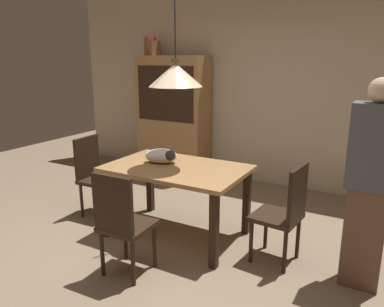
{
  "coord_description": "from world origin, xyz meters",
  "views": [
    {
      "loc": [
        1.8,
        -2.56,
        1.83
      ],
      "look_at": [
        -0.04,
        0.72,
        0.85
      ],
      "focal_mm": 34.89,
      "sensor_mm": 36.0,
      "label": 1
    }
  ],
  "objects_px": {
    "book_brown_thick": "(155,48)",
    "dining_table": "(177,176)",
    "chair_left_side": "(95,173)",
    "book_red_tall": "(151,46)",
    "pendant_lamp": "(176,75)",
    "book_green_slim": "(149,47)",
    "cat_sleeping": "(162,156)",
    "chair_near_front": "(122,220)",
    "hutch_bookcase": "(173,119)",
    "chair_right_side": "(285,210)",
    "person_standing": "(370,187)"
  },
  "relations": [
    {
      "from": "cat_sleeping",
      "to": "hutch_bookcase",
      "type": "height_order",
      "value": "hutch_bookcase"
    },
    {
      "from": "book_red_tall",
      "to": "person_standing",
      "type": "bearing_deg",
      "value": -28.78
    },
    {
      "from": "chair_left_side",
      "to": "dining_table",
      "type": "bearing_deg",
      "value": 0.17
    },
    {
      "from": "dining_table",
      "to": "hutch_bookcase",
      "type": "distance_m",
      "value": 2.16
    },
    {
      "from": "chair_near_front",
      "to": "dining_table",
      "type": "bearing_deg",
      "value": 90.19
    },
    {
      "from": "person_standing",
      "to": "pendant_lamp",
      "type": "bearing_deg",
      "value": 179.2
    },
    {
      "from": "chair_left_side",
      "to": "book_red_tall",
      "type": "height_order",
      "value": "book_red_tall"
    },
    {
      "from": "book_green_slim",
      "to": "chair_left_side",
      "type": "bearing_deg",
      "value": -75.22
    },
    {
      "from": "chair_left_side",
      "to": "book_green_slim",
      "type": "distance_m",
      "value": 2.38
    },
    {
      "from": "dining_table",
      "to": "book_green_slim",
      "type": "xyz_separation_m",
      "value": [
        -1.61,
        1.8,
        1.33
      ]
    },
    {
      "from": "book_brown_thick",
      "to": "dining_table",
      "type": "bearing_deg",
      "value": -50.48
    },
    {
      "from": "chair_near_front",
      "to": "pendant_lamp",
      "type": "distance_m",
      "value": 1.45
    },
    {
      "from": "hutch_bookcase",
      "to": "chair_right_side",
      "type": "bearing_deg",
      "value": -38.26
    },
    {
      "from": "chair_near_front",
      "to": "hutch_bookcase",
      "type": "bearing_deg",
      "value": 113.61
    },
    {
      "from": "chair_right_side",
      "to": "book_brown_thick",
      "type": "bearing_deg",
      "value": 145.29
    },
    {
      "from": "chair_right_side",
      "to": "hutch_bookcase",
      "type": "height_order",
      "value": "hutch_bookcase"
    },
    {
      "from": "chair_left_side",
      "to": "book_red_tall",
      "type": "bearing_deg",
      "value": 103.31
    },
    {
      "from": "chair_left_side",
      "to": "book_green_slim",
      "type": "xyz_separation_m",
      "value": [
        -0.48,
        1.81,
        1.47
      ]
    },
    {
      "from": "chair_near_front",
      "to": "person_standing",
      "type": "bearing_deg",
      "value": 25.72
    },
    {
      "from": "chair_near_front",
      "to": "chair_right_side",
      "type": "height_order",
      "value": "same"
    },
    {
      "from": "chair_left_side",
      "to": "cat_sleeping",
      "type": "xyz_separation_m",
      "value": [
        0.93,
        0.04,
        0.32
      ]
    },
    {
      "from": "pendant_lamp",
      "to": "dining_table",
      "type": "bearing_deg",
      "value": -72.65
    },
    {
      "from": "chair_near_front",
      "to": "chair_right_side",
      "type": "xyz_separation_m",
      "value": [
        1.13,
        0.87,
        0.0
      ]
    },
    {
      "from": "chair_left_side",
      "to": "book_green_slim",
      "type": "height_order",
      "value": "book_green_slim"
    },
    {
      "from": "dining_table",
      "to": "chair_right_side",
      "type": "relative_size",
      "value": 1.51
    },
    {
      "from": "hutch_bookcase",
      "to": "book_brown_thick",
      "type": "distance_m",
      "value": 1.12
    },
    {
      "from": "chair_near_front",
      "to": "cat_sleeping",
      "type": "height_order",
      "value": "chair_near_front"
    },
    {
      "from": "cat_sleeping",
      "to": "book_brown_thick",
      "type": "relative_size",
      "value": 1.69
    },
    {
      "from": "chair_near_front",
      "to": "hutch_bookcase",
      "type": "relative_size",
      "value": 0.5
    },
    {
      "from": "hutch_bookcase",
      "to": "book_green_slim",
      "type": "distance_m",
      "value": 1.17
    },
    {
      "from": "chair_near_front",
      "to": "chair_left_side",
      "type": "bearing_deg",
      "value": 142.27
    },
    {
      "from": "dining_table",
      "to": "cat_sleeping",
      "type": "relative_size",
      "value": 3.45
    },
    {
      "from": "pendant_lamp",
      "to": "book_brown_thick",
      "type": "relative_size",
      "value": 5.42
    },
    {
      "from": "chair_near_front",
      "to": "person_standing",
      "type": "height_order",
      "value": "person_standing"
    },
    {
      "from": "cat_sleeping",
      "to": "book_green_slim",
      "type": "relative_size",
      "value": 1.56
    },
    {
      "from": "chair_near_front",
      "to": "book_brown_thick",
      "type": "distance_m",
      "value": 3.39
    },
    {
      "from": "chair_near_front",
      "to": "book_red_tall",
      "type": "xyz_separation_m",
      "value": [
        -1.56,
        2.68,
        1.48
      ]
    },
    {
      "from": "hutch_bookcase",
      "to": "book_green_slim",
      "type": "bearing_deg",
      "value": 179.8
    },
    {
      "from": "chair_near_front",
      "to": "cat_sleeping",
      "type": "xyz_separation_m",
      "value": [
        -0.2,
        0.92,
        0.32
      ]
    },
    {
      "from": "pendant_lamp",
      "to": "book_brown_thick",
      "type": "bearing_deg",
      "value": 129.52
    },
    {
      "from": "book_green_slim",
      "to": "cat_sleeping",
      "type": "bearing_deg",
      "value": -51.52
    },
    {
      "from": "book_brown_thick",
      "to": "cat_sleeping",
      "type": "bearing_deg",
      "value": -53.91
    },
    {
      "from": "pendant_lamp",
      "to": "hutch_bookcase",
      "type": "height_order",
      "value": "pendant_lamp"
    },
    {
      "from": "chair_left_side",
      "to": "person_standing",
      "type": "xyz_separation_m",
      "value": [
        2.9,
        -0.02,
        0.34
      ]
    },
    {
      "from": "cat_sleeping",
      "to": "book_green_slim",
      "type": "bearing_deg",
      "value": 128.48
    },
    {
      "from": "chair_near_front",
      "to": "hutch_bookcase",
      "type": "xyz_separation_m",
      "value": [
        -1.17,
        2.68,
        0.38
      ]
    },
    {
      "from": "chair_right_side",
      "to": "book_red_tall",
      "type": "relative_size",
      "value": 3.32
    },
    {
      "from": "chair_left_side",
      "to": "pendant_lamp",
      "type": "distance_m",
      "value": 1.61
    },
    {
      "from": "chair_right_side",
      "to": "book_green_slim",
      "type": "relative_size",
      "value": 3.58
    },
    {
      "from": "book_red_tall",
      "to": "person_standing",
      "type": "height_order",
      "value": "book_red_tall"
    }
  ]
}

